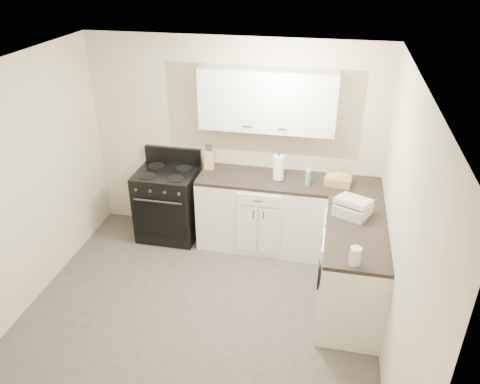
% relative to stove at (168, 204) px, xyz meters
% --- Properties ---
extents(floor, '(3.60, 3.60, 0.00)m').
position_rel_stove_xyz_m(floor, '(0.79, -1.48, -0.46)').
color(floor, '#473F38').
rests_on(floor, ground).
extents(ceiling, '(3.60, 3.60, 0.00)m').
position_rel_stove_xyz_m(ceiling, '(0.79, -1.48, 2.04)').
color(ceiling, white).
rests_on(ceiling, wall_back).
extents(wall_back, '(3.60, 0.00, 3.60)m').
position_rel_stove_xyz_m(wall_back, '(0.79, 0.32, 0.79)').
color(wall_back, beige).
rests_on(wall_back, ground).
extents(wall_right, '(0.00, 3.60, 3.60)m').
position_rel_stove_xyz_m(wall_right, '(2.59, -1.48, 0.79)').
color(wall_right, beige).
rests_on(wall_right, ground).
extents(wall_left, '(0.00, 3.60, 3.60)m').
position_rel_stove_xyz_m(wall_left, '(-1.01, -1.48, 0.79)').
color(wall_left, beige).
rests_on(wall_left, ground).
extents(wall_front, '(3.60, 0.00, 3.60)m').
position_rel_stove_xyz_m(wall_front, '(0.79, -3.28, 0.79)').
color(wall_front, beige).
rests_on(wall_front, ground).
extents(base_cabinets_back, '(1.55, 0.60, 0.90)m').
position_rel_stove_xyz_m(base_cabinets_back, '(1.21, 0.02, -0.01)').
color(base_cabinets_back, white).
rests_on(base_cabinets_back, floor).
extents(base_cabinets_right, '(0.60, 1.90, 0.90)m').
position_rel_stove_xyz_m(base_cabinets_right, '(2.29, -0.63, -0.01)').
color(base_cabinets_right, white).
rests_on(base_cabinets_right, floor).
extents(countertop_back, '(1.55, 0.60, 0.04)m').
position_rel_stove_xyz_m(countertop_back, '(1.21, 0.02, 0.46)').
color(countertop_back, black).
rests_on(countertop_back, base_cabinets_back).
extents(countertop_right, '(0.60, 1.90, 0.04)m').
position_rel_stove_xyz_m(countertop_right, '(2.29, -0.63, 0.46)').
color(countertop_right, black).
rests_on(countertop_right, base_cabinets_right).
extents(upper_cabinets, '(1.55, 0.30, 0.70)m').
position_rel_stove_xyz_m(upper_cabinets, '(1.21, 0.18, 1.38)').
color(upper_cabinets, silver).
rests_on(upper_cabinets, wall_back).
extents(stove, '(0.74, 0.63, 0.89)m').
position_rel_stove_xyz_m(stove, '(0.00, 0.00, 0.00)').
color(stove, black).
rests_on(stove, floor).
extents(knife_block, '(0.11, 0.10, 0.23)m').
position_rel_stove_xyz_m(knife_block, '(0.52, 0.14, 0.60)').
color(knife_block, tan).
rests_on(knife_block, countertop_back).
extents(paper_towel, '(0.15, 0.15, 0.30)m').
position_rel_stove_xyz_m(paper_towel, '(1.39, 0.02, 0.63)').
color(paper_towel, white).
rests_on(paper_towel, countertop_back).
extents(soap_bottle, '(0.08, 0.08, 0.19)m').
position_rel_stove_xyz_m(soap_bottle, '(1.74, -0.07, 0.58)').
color(soap_bottle, '#45B45B').
rests_on(soap_bottle, countertop_back).
extents(wicker_basket, '(0.32, 0.24, 0.10)m').
position_rel_stove_xyz_m(wicker_basket, '(2.08, 0.03, 0.53)').
color(wicker_basket, '#A7884E').
rests_on(wicker_basket, countertop_right).
extents(countertop_grill, '(0.42, 0.41, 0.12)m').
position_rel_stove_xyz_m(countertop_grill, '(2.24, -0.62, 0.54)').
color(countertop_grill, silver).
rests_on(countertop_grill, countertop_right).
extents(glass_jar, '(0.13, 0.13, 0.17)m').
position_rel_stove_xyz_m(glass_jar, '(2.26, -1.48, 0.56)').
color(glass_jar, silver).
rests_on(glass_jar, countertop_right).
extents(oven_mitt_near, '(0.02, 0.15, 0.26)m').
position_rel_stove_xyz_m(oven_mitt_near, '(1.97, -1.15, 0.06)').
color(oven_mitt_near, black).
rests_on(oven_mitt_near, base_cabinets_right).
extents(oven_mitt_far, '(0.02, 0.14, 0.24)m').
position_rel_stove_xyz_m(oven_mitt_far, '(1.97, -1.06, -0.01)').
color(oven_mitt_far, black).
rests_on(oven_mitt_far, base_cabinets_right).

